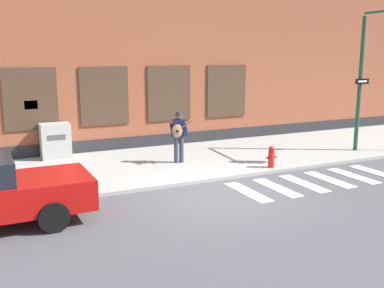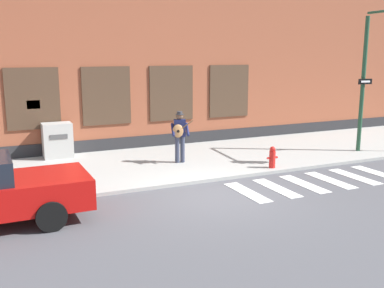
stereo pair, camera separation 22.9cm
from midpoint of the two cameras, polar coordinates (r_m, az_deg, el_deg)
name	(u,v)px [view 1 (the left image)]	position (r m, az deg, el deg)	size (l,w,h in m)	color
ground_plane	(216,196)	(12.02, 2.58, -6.57)	(160.00, 160.00, 0.00)	#4C4C51
sidewalk	(163,163)	(15.31, -4.07, -2.42)	(28.00, 5.15, 0.10)	#9E9E99
building_backdrop	(122,64)	(19.20, -9.28, 10.02)	(28.00, 4.06, 6.57)	brown
crosswalk	(317,181)	(13.75, 15.08, -4.61)	(5.20, 1.90, 0.01)	silver
busker	(179,134)	(14.92, -2.16, 1.31)	(0.72, 0.65, 1.73)	#33384C
traffic_light	(383,56)	(17.01, 22.74, 10.28)	(0.62, 2.73, 5.11)	#234C33
utility_box	(55,141)	(16.41, -17.34, 0.39)	(1.00, 0.70, 1.23)	#ADADA8
fire_hydrant	(271,157)	(14.62, 9.61, -1.63)	(0.38, 0.20, 0.70)	red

